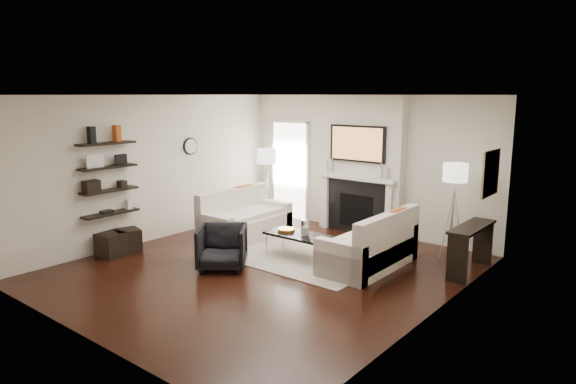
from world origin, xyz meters
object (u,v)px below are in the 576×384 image
Objects in this scene: coffee_table at (298,235)px; lamp_left_shade at (266,156)px; loveseat_left_base at (246,227)px; armchair at (222,245)px; ottoman_near at (127,240)px; lamp_right_shade at (456,172)px; loveseat_right_base at (368,254)px.

coffee_table is 2.59m from lamp_left_shade.
loveseat_left_base is 2.39× the size of armchair.
lamp_left_shade reaches higher than armchair.
ottoman_near is at bearing -147.87° from coffee_table.
ottoman_near is (-4.52, -3.24, -1.25)m from lamp_right_shade.
armchair is at bearing -62.98° from lamp_left_shade.
loveseat_left_base is 1.75m from armchair.
loveseat_right_base is 1.22m from coffee_table.
lamp_right_shade reaches higher than loveseat_left_base.
coffee_table is 2.75× the size of ottoman_near.
coffee_table is 1.31m from armchair.
armchair is at bearing -132.78° from lamp_right_shade.
armchair is at bearing -139.91° from loveseat_right_base.
armchair reaches higher than coffee_table.
armchair is at bearing -117.91° from coffee_table.
loveseat_left_base is at bearing -159.34° from lamp_right_shade.
lamp_right_shade is (3.50, 1.32, 1.24)m from loveseat_left_base.
loveseat_left_base is 1.64× the size of coffee_table.
ottoman_near is at bearing -101.73° from lamp_left_shade.
coffee_table is 3.00m from ottoman_near.
loveseat_left_base is 4.50× the size of lamp_right_shade.
ottoman_near is at bearing 154.44° from armchair.
loveseat_left_base is 1.00× the size of loveseat_right_base.
loveseat_right_base is 4.50× the size of lamp_right_shade.
lamp_left_shade is at bearing 143.92° from coffee_table.
lamp_right_shade is at bearing 39.74° from coffee_table.
loveseat_left_base is at bearing -69.55° from lamp_left_shade.
loveseat_left_base and loveseat_right_base have the same top height.
coffee_table is 2.75× the size of lamp_left_shade.
loveseat_left_base is 4.50× the size of lamp_left_shade.
ottoman_near is (-2.53, -1.59, -0.20)m from coffee_table.
lamp_right_shade is (2.60, 2.81, 1.07)m from armchair.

